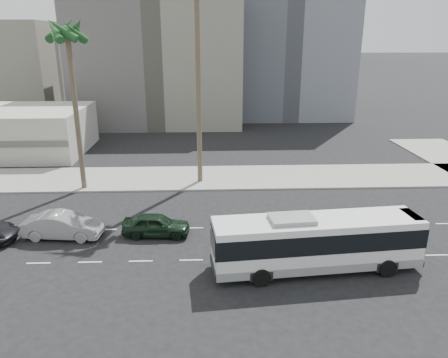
{
  "coord_description": "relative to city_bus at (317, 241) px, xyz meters",
  "views": [
    {
      "loc": [
        -4.95,
        -22.57,
        12.68
      ],
      "look_at": [
        -3.87,
        4.0,
        3.76
      ],
      "focal_mm": 34.05,
      "sensor_mm": 36.0,
      "label": 1
    }
  ],
  "objects": [
    {
      "name": "ground",
      "position": [
        -1.13,
        1.31,
        -1.77
      ],
      "size": [
        700.0,
        700.0,
        0.0
      ],
      "primitive_type": "plane",
      "color": "black",
      "rests_on": "ground"
    },
    {
      "name": "sidewalk_north",
      "position": [
        -1.13,
        16.81,
        -1.69
      ],
      "size": [
        120.0,
        7.0,
        0.15
      ],
      "primitive_type": "cube",
      "color": "gray",
      "rests_on": "ground"
    },
    {
      "name": "midrise_beige_west",
      "position": [
        -13.13,
        46.31,
        7.23
      ],
      "size": [
        24.0,
        18.0,
        18.0
      ],
      "primitive_type": "cube",
      "color": "#63615C",
      "rests_on": "ground"
    },
    {
      "name": "midrise_gray_center",
      "position": [
        6.87,
        53.31,
        11.23
      ],
      "size": [
        20.0,
        20.0,
        26.0
      ],
      "primitive_type": "cube",
      "color": "#555963",
      "rests_on": "ground"
    },
    {
      "name": "midrise_beige_far",
      "position": [
        -39.13,
        51.31,
        5.73
      ],
      "size": [
        18.0,
        16.0,
        15.0
      ],
      "primitive_type": "cube",
      "color": "#63615C",
      "rests_on": "ground"
    },
    {
      "name": "highrise_far",
      "position": [
        68.87,
        261.31,
        28.23
      ],
      "size": [
        22.0,
        22.0,
        60.0
      ],
      "primitive_type": "cube",
      "color": "slate",
      "rests_on": "ground"
    },
    {
      "name": "city_bus",
      "position": [
        0.0,
        0.0,
        0.0
      ],
      "size": [
        11.92,
        3.74,
        3.37
      ],
      "rotation": [
        0.0,
        0.0,
        0.1
      ],
      "color": "silver",
      "rests_on": "ground"
    },
    {
      "name": "car_a",
      "position": [
        -9.56,
        4.8,
        -1.01
      ],
      "size": [
        2.1,
        4.58,
        1.52
      ],
      "primitive_type": "imported",
      "rotation": [
        0.0,
        0.0,
        1.5
      ],
      "color": "black",
      "rests_on": "ground"
    },
    {
      "name": "car_b",
      "position": [
        -15.69,
        4.74,
        -0.92
      ],
      "size": [
        2.28,
        5.29,
        1.69
      ],
      "primitive_type": "imported",
      "rotation": [
        0.0,
        0.0,
        1.47
      ],
      "color": "gray",
      "rests_on": "ground"
    },
    {
      "name": "palm_mid",
      "position": [
        -16.91,
        14.27,
        10.95
      ],
      "size": [
        4.57,
        4.57,
        14.14
      ],
      "rotation": [
        0.0,
        0.0,
        0.33
      ],
      "color": "brown",
      "rests_on": "ground"
    }
  ]
}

